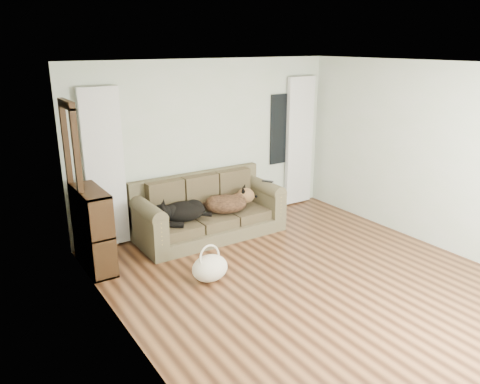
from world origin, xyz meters
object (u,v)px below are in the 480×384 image
sofa (210,207)px  dog_shepherd (228,203)px  dog_black_lab (181,212)px  bookshelf (93,232)px  tote_bag (210,269)px

sofa → dog_shepherd: sofa is taller
dog_shepherd → dog_black_lab: bearing=18.6°
dog_black_lab → dog_shepherd: dog_shepherd is taller
bookshelf → dog_shepherd: bearing=-5.1°
dog_black_lab → dog_shepherd: 0.78m
sofa → tote_bag: sofa is taller
sofa → dog_shepherd: (0.28, -0.07, 0.04)m
dog_black_lab → dog_shepherd: size_ratio=0.98×
sofa → tote_bag: bearing=-119.7°
dog_black_lab → dog_shepherd: (0.77, -0.05, 0.01)m
dog_black_lab → bookshelf: 1.30m
tote_bag → sofa: bearing=60.3°
sofa → dog_shepherd: 0.29m
sofa → bookshelf: bookshelf is taller
dog_shepherd → bookshelf: (-2.07, -0.05, 0.01)m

